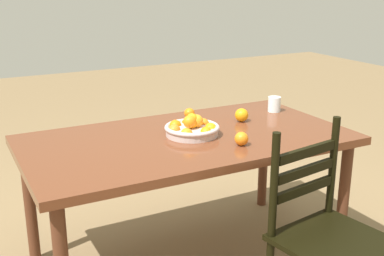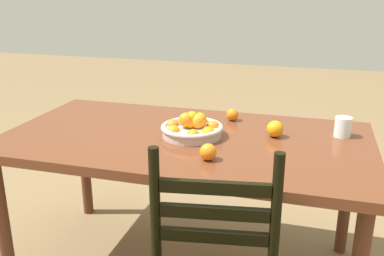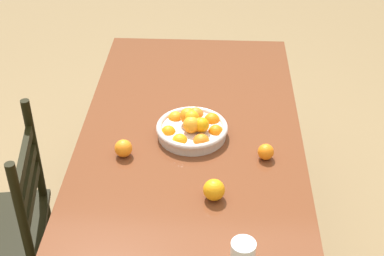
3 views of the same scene
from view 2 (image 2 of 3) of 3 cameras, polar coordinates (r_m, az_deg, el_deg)
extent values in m
cube|color=brown|center=(2.05, -0.86, -1.62)|extent=(1.72, 0.92, 0.04)
cylinder|color=#532C1B|center=(2.48, 19.66, -8.32)|extent=(0.06, 0.06, 0.69)
cylinder|color=#532C1B|center=(2.81, -13.93, -4.51)|extent=(0.06, 0.06, 0.69)
cylinder|color=#532C1B|center=(2.26, -23.62, -11.58)|extent=(0.06, 0.06, 0.69)
cylinder|color=black|center=(1.49, -4.85, -11.24)|extent=(0.04, 0.04, 0.48)
cylinder|color=black|center=(1.46, 10.90, -12.01)|extent=(0.04, 0.04, 0.48)
cube|color=black|center=(1.50, 2.91, -14.05)|extent=(0.36, 0.08, 0.04)
cube|color=black|center=(1.45, 2.97, -11.05)|extent=(0.36, 0.08, 0.04)
cube|color=black|center=(1.41, 3.03, -7.85)|extent=(0.36, 0.08, 0.04)
cylinder|color=beige|center=(2.04, 0.00, -0.49)|extent=(0.28, 0.28, 0.04)
torus|color=beige|center=(2.03, 0.00, 0.09)|extent=(0.29, 0.29, 0.02)
sphere|color=orange|center=(2.07, -2.55, 0.27)|extent=(0.07, 0.07, 0.07)
sphere|color=orange|center=(1.99, -2.49, -0.56)|extent=(0.06, 0.06, 0.06)
sphere|color=orange|center=(1.94, 0.18, -1.05)|extent=(0.06, 0.06, 0.06)
sphere|color=orange|center=(1.97, 2.15, -0.72)|extent=(0.06, 0.06, 0.06)
sphere|color=orange|center=(2.05, 2.77, 0.06)|extent=(0.07, 0.07, 0.07)
sphere|color=orange|center=(2.12, 1.31, 0.66)|extent=(0.06, 0.06, 0.06)
sphere|color=orange|center=(2.12, -0.94, 0.74)|extent=(0.07, 0.07, 0.07)
sphere|color=orange|center=(2.02, 0.00, 1.38)|extent=(0.06, 0.06, 0.06)
sphere|color=orange|center=(2.04, 0.84, 1.06)|extent=(0.06, 0.06, 0.06)
sphere|color=orange|center=(2.02, -0.19, 0.79)|extent=(0.06, 0.06, 0.06)
sphere|color=orange|center=(2.01, -0.80, 1.07)|extent=(0.07, 0.07, 0.07)
sphere|color=orange|center=(2.01, 0.76, 0.89)|extent=(0.07, 0.07, 0.07)
sphere|color=orange|center=(2.05, 1.03, 1.20)|extent=(0.06, 0.06, 0.06)
sphere|color=orange|center=(1.76, 2.13, -3.17)|extent=(0.07, 0.07, 0.07)
sphere|color=orange|center=(2.28, 5.34, 1.75)|extent=(0.06, 0.06, 0.06)
sphere|color=orange|center=(2.06, 10.88, -0.13)|extent=(0.08, 0.08, 0.08)
cylinder|color=silver|center=(2.14, 19.25, 0.13)|extent=(0.08, 0.08, 0.09)
camera|label=1|loc=(1.73, -87.48, 5.21)|focal=45.87mm
camera|label=3|loc=(2.47, 57.35, 27.10)|focal=53.40mm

